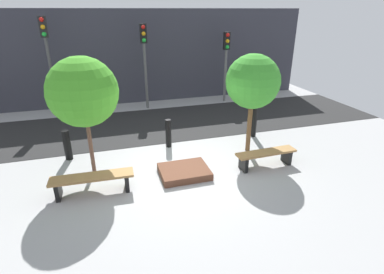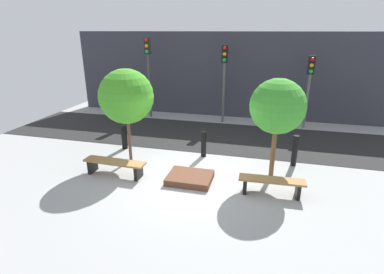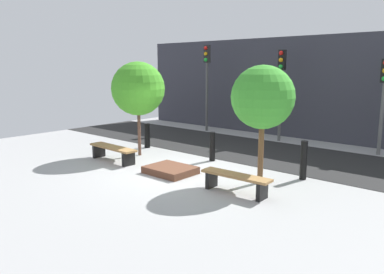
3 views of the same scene
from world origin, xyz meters
The scene contains 14 objects.
ground_plane centered at (0.00, 0.00, 0.00)m, with size 18.00×18.00×0.00m, color #9D9D9D.
road_strip centered at (0.00, 3.86, 0.01)m, with size 18.00×3.85×0.01m, color #242424.
building_facade centered at (0.00, 7.37, 2.10)m, with size 16.20×0.50×4.20m, color #33333D.
bench_left centered at (-2.35, -0.43, 0.35)m, with size 1.97×0.50×0.48m.
bench_right centered at (2.35, -0.43, 0.34)m, with size 1.78×0.46×0.47m.
planter_bed centered at (0.00, -0.23, 0.10)m, with size 1.30×1.05×0.20m, color brown.
tree_behind_left_bench centered at (-2.35, 0.68, 2.25)m, with size 1.77×1.77×3.14m.
tree_behind_right_bench centered at (2.35, 0.68, 2.20)m, with size 1.60×1.60×3.01m.
bollard_far_left centered at (-3.06, 1.68, 0.46)m, with size 0.21×0.21×0.91m, color black.
bollard_left centered at (0.00, 1.68, 0.47)m, with size 0.19×0.19×0.93m, color black.
bollard_center centered at (3.06, 1.68, 0.52)m, with size 0.18×0.18×1.05m, color black.
traffic_light_west centered at (-3.77, 6.07, 2.70)m, with size 0.28×0.27×3.93m.
traffic_light_mid_west centered at (0.00, 6.07, 2.50)m, with size 0.28×0.27×3.62m.
traffic_light_mid_east centered at (3.77, 6.07, 2.24)m, with size 0.28×0.27×3.22m.
Camera 2 is at (2.04, -7.96, 4.26)m, focal length 28.00 mm.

